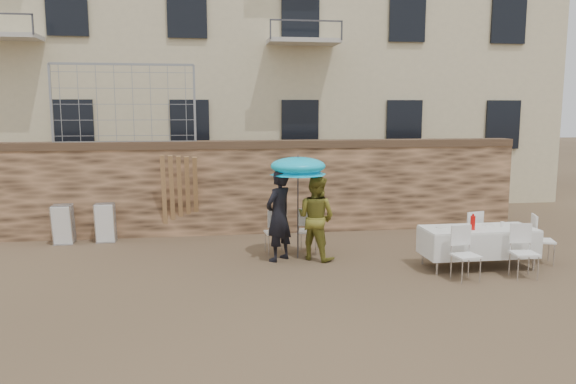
{
  "coord_description": "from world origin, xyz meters",
  "views": [
    {
      "loc": [
        -1.16,
        -8.45,
        3.02
      ],
      "look_at": [
        0.4,
        2.2,
        1.4
      ],
      "focal_mm": 35.0,
      "sensor_mm": 36.0,
      "label": 1
    }
  ],
  "objects": [
    {
      "name": "wood_planks",
      "position": [
        -1.84,
        4.6,
        1.0
      ],
      "size": [
        0.7,
        0.2,
        2.0
      ],
      "primitive_type": null,
      "color": "#A37749",
      "rests_on": "ground"
    },
    {
      "name": "couple_chair_left",
      "position": [
        0.24,
        2.9,
        0.48
      ],
      "size": [
        0.53,
        0.53,
        0.96
      ],
      "primitive_type": null,
      "rotation": [
        0.0,
        0.0,
        3.25
      ],
      "color": "white",
      "rests_on": "ground"
    },
    {
      "name": "soda_bottle",
      "position": [
        3.71,
        1.15,
        0.91
      ],
      "size": [
        0.09,
        0.09,
        0.26
      ],
      "primitive_type": "cylinder",
      "color": "red",
      "rests_on": "banquet_table"
    },
    {
      "name": "table_chair_front_right",
      "position": [
        4.41,
        0.55,
        0.48
      ],
      "size": [
        0.52,
        0.52,
        0.96
      ],
      "primitive_type": null,
      "rotation": [
        0.0,
        0.0,
        -0.09
      ],
      "color": "white",
      "rests_on": "ground"
    },
    {
      "name": "table_chair_back",
      "position": [
        4.11,
        2.1,
        0.48
      ],
      "size": [
        0.59,
        0.59,
        0.96
      ],
      "primitive_type": null,
      "rotation": [
        0.0,
        0.0,
        3.4
      ],
      "color": "white",
      "rests_on": "ground"
    },
    {
      "name": "table_chair_side",
      "position": [
        5.31,
        1.4,
        0.48
      ],
      "size": [
        0.6,
        0.6,
        0.96
      ],
      "primitive_type": null,
      "rotation": [
        0.0,
        0.0,
        1.26
      ],
      "color": "white",
      "rests_on": "ground"
    },
    {
      "name": "chair_stack_right",
      "position": [
        -3.44,
        4.53,
        0.46
      ],
      "size": [
        0.46,
        0.4,
        0.92
      ],
      "primitive_type": null,
      "color": "white",
      "rests_on": "ground"
    },
    {
      "name": "table_chair_front_left",
      "position": [
        3.31,
        0.55,
        0.48
      ],
      "size": [
        0.55,
        0.55,
        0.96
      ],
      "primitive_type": null,
      "rotation": [
        0.0,
        0.0,
        0.15
      ],
      "color": "white",
      "rests_on": "ground"
    },
    {
      "name": "couple_chair_right",
      "position": [
        0.94,
        2.9,
        0.48
      ],
      "size": [
        0.61,
        0.61,
        0.96
      ],
      "primitive_type": null,
      "rotation": [
        0.0,
        0.0,
        2.81
      ],
      "color": "white",
      "rests_on": "ground"
    },
    {
      "name": "banquet_table",
      "position": [
        3.91,
        1.3,
        0.73
      ],
      "size": [
        2.1,
        0.85,
        0.78
      ],
      "color": "silver",
      "rests_on": "ground"
    },
    {
      "name": "man_suit",
      "position": [
        0.24,
        2.35,
        0.91
      ],
      "size": [
        0.78,
        0.78,
        1.83
      ],
      "primitive_type": "imported",
      "rotation": [
        0.0,
        0.0,
        3.91
      ],
      "color": "black",
      "rests_on": "ground"
    },
    {
      "name": "chain_link_fence",
      "position": [
        -3.0,
        5.0,
        3.1
      ],
      "size": [
        3.2,
        0.06,
        1.8
      ],
      "primitive_type": null,
      "color": "gray",
      "rests_on": "stone_wall"
    },
    {
      "name": "woman_dress",
      "position": [
        0.99,
        2.35,
        0.85
      ],
      "size": [
        1.04,
        1.03,
        1.7
      ],
      "primitive_type": "imported",
      "rotation": [
        0.0,
        0.0,
        2.4
      ],
      "color": "#9C942F",
      "rests_on": "ground"
    },
    {
      "name": "umbrella",
      "position": [
        0.64,
        2.45,
        1.82
      ],
      "size": [
        1.15,
        1.15,
        1.93
      ],
      "color": "#3F3F44",
      "rests_on": "ground"
    },
    {
      "name": "stone_wall",
      "position": [
        0.0,
        5.0,
        1.1
      ],
      "size": [
        13.0,
        0.5,
        2.2
      ],
      "primitive_type": "cube",
      "color": "brown",
      "rests_on": "ground"
    },
    {
      "name": "chair_stack_left",
      "position": [
        -4.34,
        4.53,
        0.46
      ],
      "size": [
        0.46,
        0.47,
        0.92
      ],
      "primitive_type": null,
      "color": "white",
      "rests_on": "ground"
    },
    {
      "name": "ground",
      "position": [
        0.0,
        0.0,
        0.0
      ],
      "size": [
        80.0,
        80.0,
        0.0
      ],
      "primitive_type": "plane",
      "color": "brown",
      "rests_on": "ground"
    }
  ]
}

